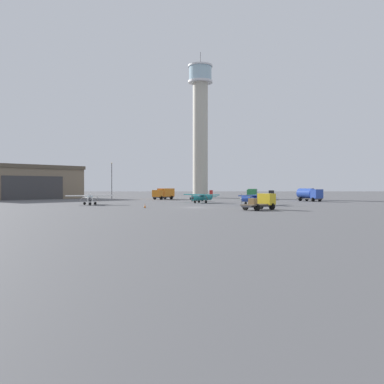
# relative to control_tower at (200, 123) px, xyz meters

# --- Properties ---
(ground_plane) EXTENTS (400.00, 400.00, 0.00)m
(ground_plane) POSITION_rel_control_tower_xyz_m (-3.38, -57.37, -22.93)
(ground_plane) COLOR #545456
(control_tower) EXTENTS (7.50, 7.50, 44.58)m
(control_tower) POSITION_rel_control_tower_xyz_m (0.00, 0.00, 0.00)
(control_tower) COLOR #B2AD9E
(control_tower) RESTS_ON ground_plane
(hangar) EXTENTS (36.36, 36.55, 9.33)m
(hangar) POSITION_rel_control_tower_xyz_m (-51.87, -10.01, -18.25)
(hangar) COLOR #7A6B56
(hangar) RESTS_ON ground_plane
(airplane_blue) EXTENTS (7.46, 8.19, 2.81)m
(airplane_blue) POSITION_rel_control_tower_xyz_m (8.67, -49.29, -21.62)
(airplane_blue) COLOR #2847A8
(airplane_blue) RESTS_ON ground_plane
(airplane_white) EXTENTS (9.11, 7.11, 2.68)m
(airplane_white) POSITION_rel_control_tower_xyz_m (-23.12, -47.30, -21.68)
(airplane_white) COLOR white
(airplane_white) RESTS_ON ground_plane
(airplane_teal) EXTENTS (7.43, 7.31, 2.69)m
(airplane_teal) POSITION_rel_control_tower_xyz_m (-1.17, -38.89, -21.67)
(airplane_teal) COLOR teal
(airplane_teal) RESTS_ON ground_plane
(truck_box_green) EXTENTS (4.07, 6.83, 2.80)m
(truck_box_green) POSITION_rel_control_tower_xyz_m (13.25, -16.57, -21.35)
(truck_box_green) COLOR #38383D
(truck_box_green) RESTS_ON ground_plane
(truck_flatbed_yellow) EXTENTS (5.83, 5.64, 2.46)m
(truck_flatbed_yellow) POSITION_rel_control_tower_xyz_m (6.78, -64.51, -21.73)
(truck_flatbed_yellow) COLOR #38383D
(truck_flatbed_yellow) RESTS_ON ground_plane
(truck_box_orange) EXTENTS (5.84, 7.27, 2.93)m
(truck_box_orange) POSITION_rel_control_tower_xyz_m (-10.43, -15.98, -21.28)
(truck_box_orange) COLOR #38383D
(truck_box_orange) RESTS_ON ground_plane
(truck_fuel_tanker_blue) EXTENTS (5.20, 6.46, 3.04)m
(truck_fuel_tanker_blue) POSITION_rel_control_tower_xyz_m (24.51, -30.25, -21.22)
(truck_fuel_tanker_blue) COLOR #38383D
(truck_fuel_tanker_blue) RESTS_ON ground_plane
(car_black) EXTENTS (4.58, 4.02, 1.37)m
(car_black) POSITION_rel_control_tower_xyz_m (-1.42, -28.05, -22.19)
(car_black) COLOR black
(car_black) RESTS_ON ground_plane
(light_post_west) EXTENTS (0.44, 0.44, 10.25)m
(light_post_west) POSITION_rel_control_tower_xyz_m (-25.43, -9.89, -16.94)
(light_post_west) COLOR #38383D
(light_post_west) RESTS_ON ground_plane
(traffic_cone_near_left) EXTENTS (0.36, 0.36, 0.70)m
(traffic_cone_near_left) POSITION_rel_control_tower_xyz_m (-11.51, -58.71, -22.58)
(traffic_cone_near_left) COLOR black
(traffic_cone_near_left) RESTS_ON ground_plane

